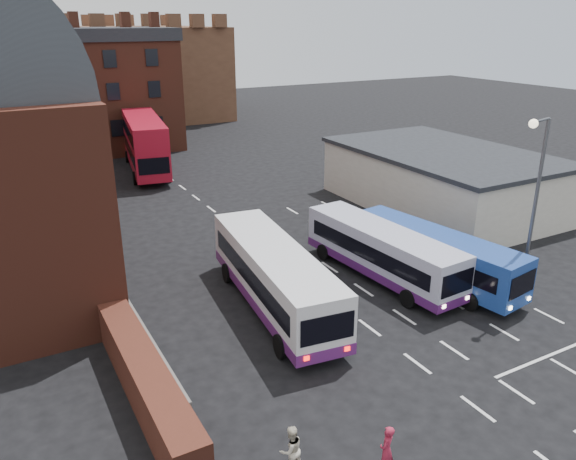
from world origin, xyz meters
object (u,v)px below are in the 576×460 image
bus_white_outbound (274,273)px  bus_red_double (145,144)px  bus_white_inbound (382,249)px  pedestrian_red (387,450)px  bus_blue (434,253)px  street_lamp (534,193)px  pedestrian_beige (291,449)px

bus_white_outbound → bus_red_double: bus_red_double is taller
bus_white_inbound → pedestrian_red: (-8.43, -11.14, -0.81)m
bus_white_outbound → bus_blue: size_ratio=1.13×
bus_blue → street_lamp: (2.49, -3.49, 3.83)m
bus_white_outbound → pedestrian_beige: bus_white_outbound is taller
pedestrian_beige → pedestrian_red: bearing=147.0°
bus_white_inbound → bus_red_double: size_ratio=0.82×
bus_white_inbound → street_lamp: size_ratio=1.15×
bus_white_inbound → street_lamp: (4.62, -5.13, 3.79)m
bus_white_outbound → bus_blue: 8.80m
bus_white_outbound → bus_red_double: size_ratio=0.92×
bus_red_double → pedestrian_beige: size_ratio=7.86×
bus_blue → pedestrian_red: bus_blue is taller
bus_red_double → bus_white_outbound: bearing=95.9°
bus_blue → pedestrian_red: 14.22m
bus_blue → bus_white_outbound: bearing=-17.8°
bus_red_double → pedestrian_red: bearing=94.2°
bus_blue → street_lamp: size_ratio=1.13×
bus_red_double → street_lamp: street_lamp is taller
bus_white_outbound → bus_blue: bearing=-2.4°
bus_red_double → street_lamp: (9.42, -33.08, 2.82)m
bus_red_double → pedestrian_beige: (-6.13, -37.64, -1.81)m
bus_blue → bus_red_double: size_ratio=0.81×
pedestrian_red → bus_red_double: bearing=-125.9°
pedestrian_red → bus_white_outbound: bearing=-130.4°
bus_blue → bus_white_inbound: bearing=-46.3°
bus_blue → pedestrian_beige: bearing=22.9°
street_lamp → pedestrian_beige: bearing=-163.7°
bus_white_outbound → pedestrian_red: size_ratio=6.95×
bus_white_outbound → street_lamp: 12.71m
bus_white_inbound → pedestrian_red: bus_white_inbound is taller
bus_red_double → bus_blue: bearing=112.7°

